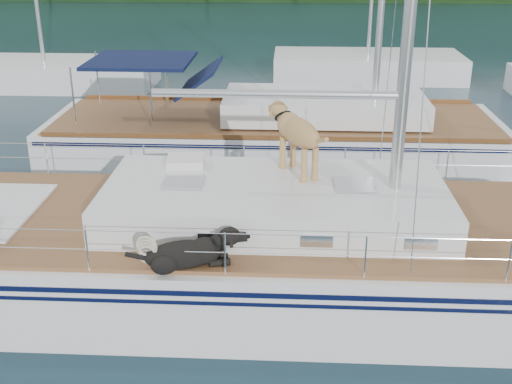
{
  "coord_description": "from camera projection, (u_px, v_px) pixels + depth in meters",
  "views": [
    {
      "loc": [
        0.98,
        -9.05,
        5.41
      ],
      "look_at": [
        0.5,
        0.2,
        1.6
      ],
      "focal_mm": 45.0,
      "sensor_mm": 36.0,
      "label": 1
    }
  ],
  "objects": [
    {
      "name": "bg_boat_center",
      "position": [
        367.0,
        67.0,
        24.87
      ],
      "size": [
        7.2,
        3.0,
        11.65
      ],
      "color": "white",
      "rests_on": "ground"
    },
    {
      "name": "neighbor_sailboat",
      "position": [
        279.0,
        138.0,
        15.84
      ],
      "size": [
        11.0,
        3.5,
        13.3
      ],
      "color": "white",
      "rests_on": "ground"
    },
    {
      "name": "bg_boat_west",
      "position": [
        45.0,
        74.0,
        23.61
      ],
      "size": [
        8.0,
        3.0,
        11.65
      ],
      "color": "white",
      "rests_on": "ground"
    },
    {
      "name": "main_sailboat",
      "position": [
        230.0,
        250.0,
        10.2
      ],
      "size": [
        12.0,
        3.9,
        14.01
      ],
      "color": "white",
      "rests_on": "ground"
    },
    {
      "name": "ground",
      "position": [
        225.0,
        287.0,
        10.46
      ],
      "size": [
        120.0,
        120.0,
        0.0
      ],
      "primitive_type": "plane",
      "color": "black",
      "rests_on": "ground"
    }
  ]
}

